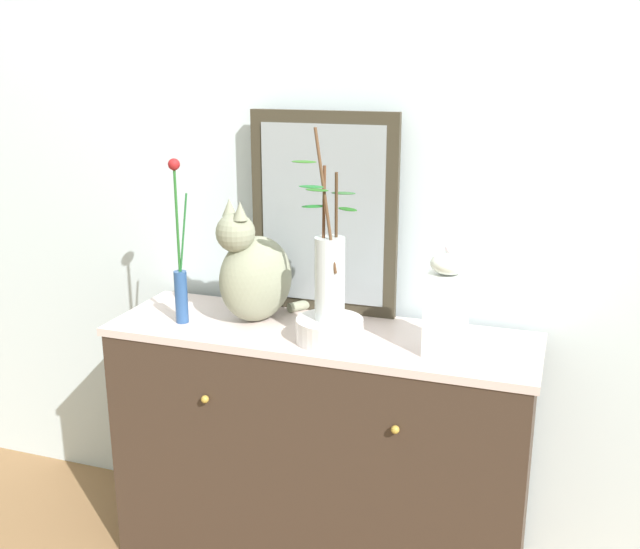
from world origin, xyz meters
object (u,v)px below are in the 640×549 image
(jar_lidded_porcelain, at_px, (447,305))
(vase_glass_clear, at_px, (329,273))
(bowl_porcelain, at_px, (330,330))
(mirror_leaning, at_px, (323,214))
(vase_slim_green, at_px, (180,274))
(sideboard, at_px, (320,449))
(cat_sitting, at_px, (254,272))

(jar_lidded_porcelain, bearing_deg, vase_glass_clear, -176.02)
(bowl_porcelain, height_order, jar_lidded_porcelain, jar_lidded_porcelain)
(mirror_leaning, height_order, vase_glass_clear, mirror_leaning)
(vase_slim_green, height_order, bowl_porcelain, vase_slim_green)
(vase_slim_green, distance_m, jar_lidded_porcelain, 0.83)
(sideboard, xyz_separation_m, jar_lidded_porcelain, (0.39, -0.05, 0.55))
(sideboard, xyz_separation_m, vase_glass_clear, (0.05, -0.08, 0.62))
(vase_glass_clear, xyz_separation_m, jar_lidded_porcelain, (0.34, 0.02, -0.07))
(mirror_leaning, distance_m, vase_glass_clear, 0.30)
(mirror_leaning, relative_size, vase_glass_clear, 1.18)
(vase_glass_clear, bearing_deg, jar_lidded_porcelain, 3.98)
(cat_sitting, bearing_deg, jar_lidded_porcelain, -6.64)
(mirror_leaning, xyz_separation_m, bowl_porcelain, (0.11, -0.26, -0.29))
(mirror_leaning, xyz_separation_m, cat_sitting, (-0.18, -0.16, -0.16))
(vase_slim_green, relative_size, vase_glass_clear, 0.94)
(cat_sitting, relative_size, vase_slim_green, 0.76)
(cat_sitting, relative_size, vase_glass_clear, 0.72)
(vase_slim_green, height_order, jar_lidded_porcelain, vase_slim_green)
(sideboard, height_order, cat_sitting, cat_sitting)
(bowl_porcelain, bearing_deg, vase_glass_clear, -123.32)
(cat_sitting, bearing_deg, bowl_porcelain, -18.47)
(vase_glass_clear, relative_size, jar_lidded_porcelain, 1.75)
(vase_glass_clear, distance_m, jar_lidded_porcelain, 0.34)
(cat_sitting, height_order, jar_lidded_porcelain, cat_sitting)
(sideboard, height_order, vase_slim_green, vase_slim_green)
(bowl_porcelain, distance_m, vase_glass_clear, 0.18)
(bowl_porcelain, xyz_separation_m, vase_glass_clear, (-0.00, -0.00, 0.18))
(cat_sitting, distance_m, jar_lidded_porcelain, 0.62)
(jar_lidded_porcelain, bearing_deg, sideboard, 172.42)
(jar_lidded_porcelain, bearing_deg, vase_slim_green, -178.92)
(vase_slim_green, xyz_separation_m, vase_glass_clear, (0.49, -0.01, 0.05))
(mirror_leaning, xyz_separation_m, vase_glass_clear, (0.11, -0.26, -0.11))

